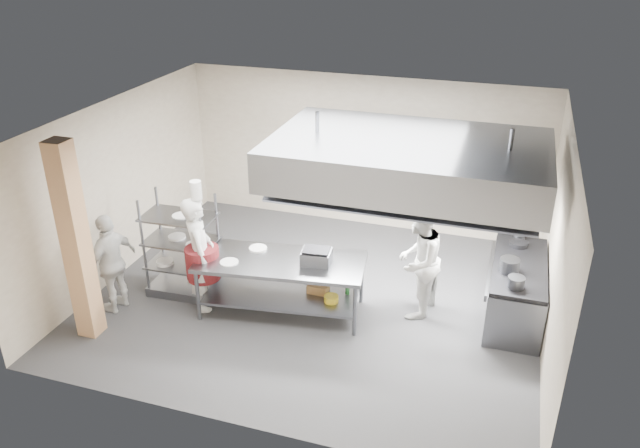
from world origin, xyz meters
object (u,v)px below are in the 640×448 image
(griddle, at_px, (316,257))
(stockpot, at_px, (510,265))
(cooking_range, at_px, (516,291))
(chef_plating, at_px, (112,263))
(pass_rack, at_px, (182,246))
(island, at_px, (281,286))
(chef_head, at_px, (200,253))
(chef_line, at_px, (418,261))

(griddle, bearing_deg, stockpot, 7.18)
(cooking_range, relative_size, chef_plating, 1.24)
(pass_rack, relative_size, stockpot, 5.83)
(island, bearing_deg, chef_head, -177.33)
(chef_plating, bearing_deg, griddle, 114.59)
(griddle, bearing_deg, chef_plating, -172.19)
(chef_head, distance_m, chef_line, 3.35)
(chef_line, bearing_deg, cooking_range, 116.80)
(pass_rack, bearing_deg, cooking_range, 8.18)
(cooking_range, distance_m, griddle, 3.13)
(pass_rack, relative_size, cooking_range, 0.85)
(cooking_range, height_order, chef_plating, chef_plating)
(chef_line, distance_m, chef_plating, 4.69)
(island, height_order, chef_head, chef_head)
(pass_rack, bearing_deg, chef_plating, -138.51)
(pass_rack, xyz_separation_m, chef_plating, (-0.79, -0.75, -0.04))
(pass_rack, bearing_deg, chef_head, -32.88)
(stockpot, bearing_deg, pass_rack, -172.25)
(pass_rack, xyz_separation_m, cooking_range, (5.20, 0.95, -0.43))
(chef_line, height_order, stockpot, chef_line)
(pass_rack, distance_m, chef_plating, 1.09)
(island, height_order, stockpot, stockpot)
(chef_plating, xyz_separation_m, griddle, (3.06, 0.77, 0.21))
(chef_plating, xyz_separation_m, stockpot, (5.83, 1.44, 0.19))
(griddle, bearing_deg, chef_line, 13.54)
(chef_line, xyz_separation_m, chef_plating, (-4.51, -1.30, -0.12))
(chef_head, bearing_deg, griddle, -110.33)
(island, relative_size, griddle, 5.83)
(chef_plating, relative_size, stockpot, 5.55)
(island, xyz_separation_m, griddle, (0.55, 0.06, 0.56))
(island, xyz_separation_m, pass_rack, (-1.72, 0.05, 0.40))
(chef_plating, bearing_deg, island, 116.18)
(chef_head, bearing_deg, island, -109.10)
(cooking_range, distance_m, chef_head, 4.91)
(stockpot, bearing_deg, chef_line, -173.83)
(cooking_range, bearing_deg, chef_plating, -164.06)
(pass_rack, relative_size, griddle, 3.88)
(stockpot, bearing_deg, griddle, -166.45)
(chef_head, distance_m, griddle, 1.82)
(island, relative_size, chef_head, 1.37)
(chef_line, bearing_deg, chef_plating, -62.68)
(cooking_range, bearing_deg, chef_head, -165.34)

